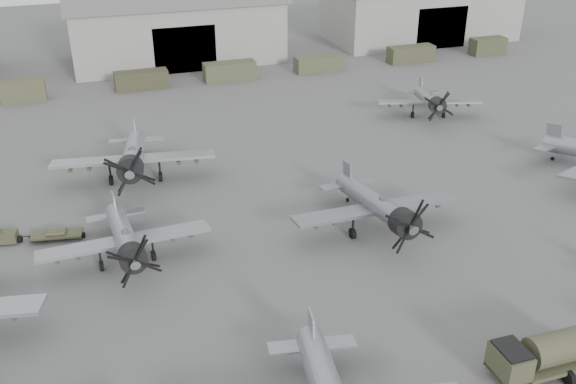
{
  "coord_description": "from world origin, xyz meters",
  "views": [
    {
      "loc": [
        -14.13,
        -27.1,
        24.44
      ],
      "look_at": [
        -0.21,
        13.41,
        2.5
      ],
      "focal_mm": 40.0,
      "sensor_mm": 36.0,
      "label": 1
    }
  ],
  "objects_px": {
    "aircraft_far_1": "(430,100)",
    "fuel_tanker": "(549,352)",
    "aircraft_mid_1": "(125,239)",
    "tug_trailer": "(25,236)",
    "aircraft_mid_2": "(379,206)",
    "aircraft_far_0": "(133,157)"
  },
  "relations": [
    {
      "from": "aircraft_mid_2",
      "to": "aircraft_mid_1",
      "type": "bearing_deg",
      "value": 174.54
    },
    {
      "from": "aircraft_mid_2",
      "to": "aircraft_far_1",
      "type": "relative_size",
      "value": 1.14
    },
    {
      "from": "aircraft_far_1",
      "to": "tug_trailer",
      "type": "relative_size",
      "value": 1.75
    },
    {
      "from": "aircraft_far_1",
      "to": "fuel_tanker",
      "type": "relative_size",
      "value": 1.7
    },
    {
      "from": "aircraft_mid_1",
      "to": "aircraft_far_0",
      "type": "height_order",
      "value": "aircraft_far_0"
    },
    {
      "from": "aircraft_mid_2",
      "to": "fuel_tanker",
      "type": "distance_m",
      "value": 16.28
    },
    {
      "from": "aircraft_mid_1",
      "to": "aircraft_mid_2",
      "type": "relative_size",
      "value": 0.91
    },
    {
      "from": "fuel_tanker",
      "to": "tug_trailer",
      "type": "height_order",
      "value": "fuel_tanker"
    },
    {
      "from": "aircraft_far_0",
      "to": "aircraft_far_1",
      "type": "distance_m",
      "value": 32.37
    },
    {
      "from": "aircraft_mid_2",
      "to": "aircraft_far_0",
      "type": "relative_size",
      "value": 0.92
    },
    {
      "from": "tug_trailer",
      "to": "aircraft_far_1",
      "type": "bearing_deg",
      "value": 28.2
    },
    {
      "from": "aircraft_mid_1",
      "to": "fuel_tanker",
      "type": "xyz_separation_m",
      "value": [
        19.97,
        -17.85,
        -0.67
      ]
    },
    {
      "from": "fuel_tanker",
      "to": "tug_trailer",
      "type": "relative_size",
      "value": 1.03
    },
    {
      "from": "aircraft_far_1",
      "to": "aircraft_mid_2",
      "type": "bearing_deg",
      "value": -110.16
    },
    {
      "from": "aircraft_mid_2",
      "to": "aircraft_far_1",
      "type": "xyz_separation_m",
      "value": [
        16.01,
        20.32,
        -0.31
      ]
    },
    {
      "from": "fuel_tanker",
      "to": "aircraft_far_1",
      "type": "bearing_deg",
      "value": 70.06
    },
    {
      "from": "aircraft_mid_1",
      "to": "fuel_tanker",
      "type": "relative_size",
      "value": 1.77
    },
    {
      "from": "aircraft_far_1",
      "to": "fuel_tanker",
      "type": "xyz_separation_m",
      "value": [
        -13.95,
        -36.44,
        -0.59
      ]
    },
    {
      "from": "aircraft_far_0",
      "to": "tug_trailer",
      "type": "relative_size",
      "value": 2.17
    },
    {
      "from": "aircraft_mid_1",
      "to": "fuel_tanker",
      "type": "distance_m",
      "value": 26.8
    },
    {
      "from": "aircraft_mid_1",
      "to": "tug_trailer",
      "type": "relative_size",
      "value": 1.82
    },
    {
      "from": "fuel_tanker",
      "to": "aircraft_far_0",
      "type": "bearing_deg",
      "value": 121.34
    }
  ]
}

